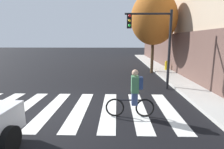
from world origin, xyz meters
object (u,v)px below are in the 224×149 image
Objects in this scene: street_tree_near at (154,18)px; cyclist at (134,94)px; manhole_cover at (7,139)px; traffic_light_near at (154,36)px; fire_hydrant at (166,65)px.

cyclist is at bearing -104.71° from street_tree_near.
traffic_light_near is (4.97, 5.28, 2.86)m from manhole_cover.
cyclist reaches higher than manhole_cover.
fire_hydrant is 0.12× the size of street_tree_near.
traffic_light_near is 5.39m from street_tree_near.
traffic_light_near is at bearing -111.76° from fire_hydrant.
cyclist is 10.18m from fire_hydrant.
fire_hydrant is 4.11m from street_tree_near.
street_tree_near reaches higher than fire_hydrant.
cyclist is at bearing -111.20° from fire_hydrant.
manhole_cover is at bearing -156.64° from cyclist.
fire_hydrant reaches higher than manhole_cover.
street_tree_near is (2.32, 8.82, 3.51)m from cyclist.
manhole_cover is 7.79m from traffic_light_near.
street_tree_near is at bearing 60.34° from manhole_cover.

